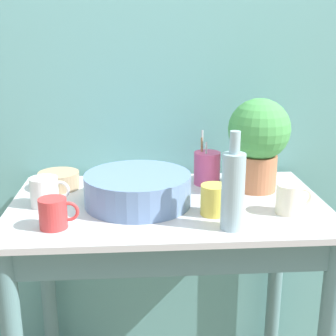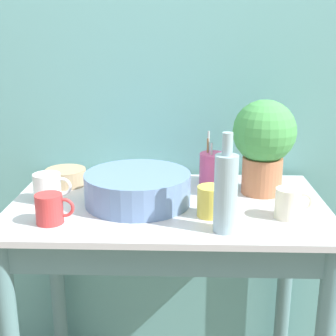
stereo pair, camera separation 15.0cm
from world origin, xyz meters
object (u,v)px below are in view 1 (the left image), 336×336
(potted_plant, at_px, (259,138))
(mug_white, at_px, (45,192))
(bowl_wash_large, at_px, (138,189))
(mug_cream, at_px, (289,199))
(bottle_tall, at_px, (233,189))
(bowl_small_tan, at_px, (59,180))
(utensil_cup, at_px, (207,168))
(mug_red, at_px, (54,213))
(mug_yellow, at_px, (215,200))

(potted_plant, xyz_separation_m, mug_white, (-0.73, -0.11, -0.14))
(bowl_wash_large, height_order, mug_cream, bowl_wash_large)
(bottle_tall, distance_m, bowl_small_tan, 0.69)
(bowl_wash_large, distance_m, mug_cream, 0.48)
(bottle_tall, distance_m, mug_cream, 0.24)
(mug_white, distance_m, utensil_cup, 0.59)
(potted_plant, bearing_deg, bowl_wash_large, -165.05)
(bottle_tall, xyz_separation_m, mug_red, (-0.51, 0.04, -0.08))
(potted_plant, xyz_separation_m, utensil_cup, (-0.17, 0.08, -0.13))
(mug_red, distance_m, utensil_cup, 0.62)
(bottle_tall, height_order, utensil_cup, bottle_tall)
(bowl_wash_large, bearing_deg, potted_plant, 14.95)
(mug_red, height_order, mug_yellow, mug_yellow)
(bottle_tall, distance_m, mug_yellow, 0.14)
(bowl_wash_large, bearing_deg, bowl_small_tan, 147.42)
(mug_yellow, bearing_deg, bowl_small_tan, 151.20)
(utensil_cup, bearing_deg, mug_cream, -55.38)
(mug_yellow, bearing_deg, utensil_cup, 86.16)
(potted_plant, height_order, mug_white, potted_plant)
(bottle_tall, bearing_deg, utensil_cup, 91.49)
(bowl_wash_large, distance_m, utensil_cup, 0.32)
(bowl_small_tan, bearing_deg, mug_yellow, -28.80)
(mug_white, bearing_deg, mug_yellow, -11.61)
(mug_white, bearing_deg, potted_plant, 8.47)
(bottle_tall, height_order, mug_yellow, bottle_tall)
(utensil_cup, bearing_deg, bowl_wash_large, -142.87)
(bottle_tall, bearing_deg, mug_red, 175.37)
(mug_cream, xyz_separation_m, mug_red, (-0.72, -0.06, -0.00))
(potted_plant, bearing_deg, mug_yellow, -130.53)
(potted_plant, height_order, mug_yellow, potted_plant)
(mug_red, bearing_deg, utensil_cup, 36.50)
(mug_red, bearing_deg, mug_cream, 4.99)
(bowl_wash_large, bearing_deg, mug_red, -144.17)
(utensil_cup, bearing_deg, mug_white, -161.22)
(bowl_wash_large, xyz_separation_m, utensil_cup, (0.26, 0.20, 0.01))
(bowl_wash_large, xyz_separation_m, mug_yellow, (0.24, -0.11, -0.00))
(bowl_wash_large, height_order, utensil_cup, utensil_cup)
(bowl_small_tan, bearing_deg, mug_white, -95.29)
(mug_yellow, distance_m, utensil_cup, 0.30)
(bowl_small_tan, height_order, utensil_cup, utensil_cup)
(mug_white, relative_size, bowl_small_tan, 0.87)
(potted_plant, distance_m, mug_red, 0.74)
(bottle_tall, relative_size, bowl_small_tan, 1.95)
(mug_yellow, bearing_deg, mug_red, -171.66)
(bottle_tall, bearing_deg, mug_yellow, 105.40)
(mug_yellow, relative_size, bowl_small_tan, 0.82)
(bowl_wash_large, height_order, mug_white, bowl_wash_large)
(mug_yellow, xyz_separation_m, utensil_cup, (0.02, 0.30, 0.01))
(mug_cream, xyz_separation_m, bowl_small_tan, (-0.76, 0.30, -0.02))
(utensil_cup, bearing_deg, potted_plant, -26.14)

